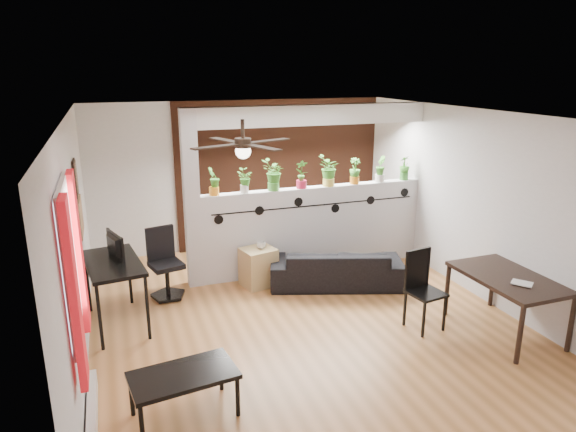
{
  "coord_description": "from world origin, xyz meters",
  "views": [
    {
      "loc": [
        -2.19,
        -5.66,
        3.13
      ],
      "look_at": [
        0.04,
        0.6,
        1.2
      ],
      "focal_mm": 32.0,
      "sensor_mm": 36.0,
      "label": 1
    }
  ],
  "objects": [
    {
      "name": "cube_shelf",
      "position": [
        -0.23,
        1.16,
        0.29
      ],
      "size": [
        0.55,
        0.51,
        0.57
      ],
      "primitive_type": "cube",
      "rotation": [
        0.0,
        0.0,
        0.23
      ],
      "color": "tan",
      "rests_on": "ground"
    },
    {
      "name": "book",
      "position": [
        2.1,
        -1.49,
        0.74
      ],
      "size": [
        0.27,
        0.28,
        0.02
      ],
      "primitive_type": "imported",
      "rotation": [
        0.0,
        0.0,
        0.65
      ],
      "color": "gray",
      "rests_on": "dining_table"
    },
    {
      "name": "potted_plant_6",
      "position": [
        1.93,
        1.5,
        1.57
      ],
      "size": [
        0.26,
        0.27,
        0.42
      ],
      "color": "silver",
      "rests_on": "partition_wall"
    },
    {
      "name": "room_shell",
      "position": [
        0.0,
        0.0,
        1.3
      ],
      "size": [
        6.3,
        7.1,
        2.9
      ],
      "color": "#976031",
      "rests_on": "ground"
    },
    {
      "name": "dining_table",
      "position": [
        2.2,
        -1.19,
        0.66
      ],
      "size": [
        0.83,
        1.35,
        0.73
      ],
      "color": "black",
      "rests_on": "ground"
    },
    {
      "name": "coffee_table",
      "position": [
        -1.72,
        -1.49,
        0.4
      ],
      "size": [
        1.02,
        0.65,
        0.45
      ],
      "color": "black",
      "rests_on": "ground"
    },
    {
      "name": "partition_wall",
      "position": [
        0.8,
        1.5,
        0.68
      ],
      "size": [
        3.6,
        0.18,
        1.35
      ],
      "primitive_type": "cube",
      "color": "#BCBCC1",
      "rests_on": "ground"
    },
    {
      "name": "ceiling_fan",
      "position": [
        -0.8,
        -0.3,
        2.31
      ],
      "size": [
        1.19,
        1.19,
        0.43
      ],
      "color": "black",
      "rests_on": "room_shell"
    },
    {
      "name": "potted_plant_4",
      "position": [
        1.03,
        1.5,
        1.6
      ],
      "size": [
        0.33,
        0.32,
        0.48
      ],
      "color": "gold",
      "rests_on": "partition_wall"
    },
    {
      "name": "window_assembly",
      "position": [
        -2.56,
        -1.2,
        1.51
      ],
      "size": [
        0.09,
        1.3,
        1.55
      ],
      "color": "white",
      "rests_on": "room_shell"
    },
    {
      "name": "potted_plant_1",
      "position": [
        -0.33,
        1.5,
        1.54
      ],
      "size": [
        0.22,
        0.21,
        0.36
      ],
      "color": "white",
      "rests_on": "partition_wall"
    },
    {
      "name": "computer_desk",
      "position": [
        -2.25,
        0.58,
        0.77
      ],
      "size": [
        0.77,
        1.25,
        0.85
      ],
      "color": "black",
      "rests_on": "ground"
    },
    {
      "name": "cup",
      "position": [
        -0.18,
        1.16,
        0.62
      ],
      "size": [
        0.14,
        0.14,
        0.1
      ],
      "primitive_type": "imported",
      "rotation": [
        0.0,
        0.0,
        0.04
      ],
      "color": "gray",
      "rests_on": "cube_shelf"
    },
    {
      "name": "potted_plant_5",
      "position": [
        1.48,
        1.5,
        1.57
      ],
      "size": [
        0.21,
        0.17,
        0.41
      ],
      "color": "orange",
      "rests_on": "partition_wall"
    },
    {
      "name": "brick_panel",
      "position": [
        0.8,
        2.97,
        1.3
      ],
      "size": [
        3.9,
        0.05,
        2.6
      ],
      "primitive_type": "cube",
      "color": "#9E4C2D",
      "rests_on": "ground"
    },
    {
      "name": "sofa",
      "position": [
        0.86,
        0.79,
        0.27
      ],
      "size": [
        1.98,
        1.28,
        0.54
      ],
      "primitive_type": "imported",
      "rotation": [
        0.0,
        0.0,
        2.82
      ],
      "color": "black",
      "rests_on": "ground"
    },
    {
      "name": "vine_decal",
      "position": [
        0.8,
        1.4,
        1.08
      ],
      "size": [
        3.31,
        0.01,
        0.3
      ],
      "color": "black",
      "rests_on": "partition_wall"
    },
    {
      "name": "framed_art",
      "position": [
        -2.58,
        0.9,
        1.85
      ],
      "size": [
        0.03,
        0.34,
        0.44
      ],
      "color": "#8C7259",
      "rests_on": "room_shell"
    },
    {
      "name": "potted_plant_2",
      "position": [
        0.12,
        1.5,
        1.6
      ],
      "size": [
        0.31,
        0.29,
        0.47
      ],
      "color": "#429034",
      "rests_on": "partition_wall"
    },
    {
      "name": "potted_plant_3",
      "position": [
        0.57,
        1.5,
        1.58
      ],
      "size": [
        0.24,
        0.2,
        0.44
      ],
      "color": "#B51D3E",
      "rests_on": "partition_wall"
    },
    {
      "name": "ceiling_header",
      "position": [
        0.8,
        1.5,
        2.45
      ],
      "size": [
        3.6,
        0.18,
        0.3
      ],
      "primitive_type": "cube",
      "color": "silver",
      "rests_on": "room_shell"
    },
    {
      "name": "potted_plant_7",
      "position": [
        2.38,
        1.5,
        1.56
      ],
      "size": [
        0.24,
        0.23,
        0.39
      ],
      "color": "#357E2E",
      "rests_on": "partition_wall"
    },
    {
      "name": "corkboard",
      "position": [
        -2.58,
        0.95,
        1.35
      ],
      "size": [
        0.03,
        0.6,
        0.45
      ],
      "primitive_type": "cube",
      "color": "#9F734C",
      "rests_on": "room_shell"
    },
    {
      "name": "pier_column",
      "position": [
        -1.11,
        1.5,
        1.3
      ],
      "size": [
        0.22,
        0.2,
        2.6
      ],
      "primitive_type": "cube",
      "color": "#BCBCC1",
      "rests_on": "ground"
    },
    {
      "name": "folding_chair",
      "position": [
        1.32,
        -0.71,
        0.58
      ],
      "size": [
        0.46,
        0.46,
        0.99
      ],
      "color": "black",
      "rests_on": "ground"
    },
    {
      "name": "baseboard_heater",
      "position": [
        -2.54,
        -1.2,
        0.09
      ],
      "size": [
        0.08,
        1.0,
        0.18
      ],
      "primitive_type": "cube",
      "color": "silver",
      "rests_on": "ground"
    },
    {
      "name": "monitor",
      "position": [
        -2.25,
        0.73,
        0.94
      ],
      "size": [
        0.3,
        0.14,
        0.17
      ],
      "primitive_type": "imported",
      "rotation": [
        0.0,
        0.0,
        1.89
      ],
      "color": "black",
      "rests_on": "computer_desk"
    },
    {
      "name": "potted_plant_0",
      "position": [
        -0.78,
        1.5,
        1.57
      ],
      "size": [
        0.26,
        0.25,
        0.41
      ],
      "color": "orange",
      "rests_on": "partition_wall"
    },
    {
      "name": "office_chair",
      "position": [
        -1.57,
        1.22,
        0.43
      ],
      "size": [
        0.51,
        0.51,
        0.98
      ],
      "color": "black",
      "rests_on": "ground"
    }
  ]
}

